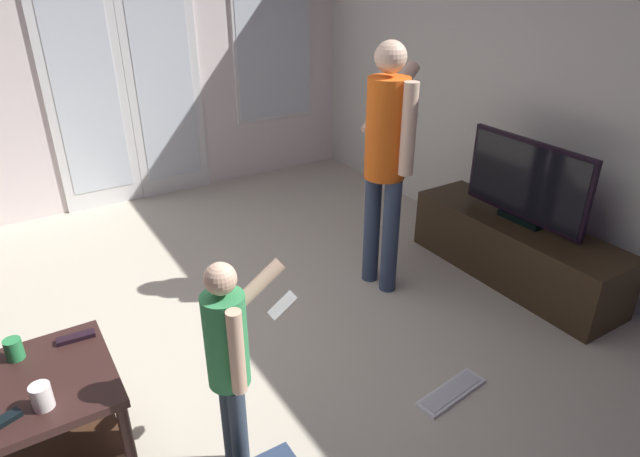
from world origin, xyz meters
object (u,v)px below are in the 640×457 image
object	(u,v)px
cup_near_edge	(14,349)
cup_by_laptop	(42,397)
flat_screen_tv	(526,182)
person_child	(230,357)
loose_keyboard	(451,392)
tv_remote_black	(76,337)
tv_stand	(514,250)
person_adult	(387,149)
coffee_table	(5,418)

from	to	relation	value
cup_near_edge	cup_by_laptop	distance (m)	0.40
flat_screen_tv	person_child	distance (m)	2.46
loose_keyboard	tv_remote_black	world-z (taller)	tv_remote_black
flat_screen_tv	cup_by_laptop	bearing A→B (deg)	-176.10
tv_stand	flat_screen_tv	xyz separation A→B (m)	(-0.00, 0.00, 0.53)
tv_stand	cup_near_edge	bearing A→B (deg)	176.67
person_child	cup_by_laptop	distance (m)	0.76
tv_stand	person_adult	distance (m)	1.26
person_child	coffee_table	bearing A→B (deg)	150.47
person_adult	loose_keyboard	world-z (taller)	person_adult
tv_stand	person_adult	bearing A→B (deg)	153.07
coffee_table	cup_by_laptop	xyz separation A→B (m)	(0.16, -0.18, 0.19)
person_adult	tv_remote_black	distance (m)	2.11
cup_near_edge	loose_keyboard	bearing A→B (deg)	-23.66
person_adult	tv_stand	bearing A→B (deg)	-26.93
flat_screen_tv	loose_keyboard	world-z (taller)	flat_screen_tv
person_child	cup_by_laptop	bearing A→B (deg)	156.57
tv_stand	tv_remote_black	size ratio (longest dim) A/B	9.36
person_child	loose_keyboard	size ratio (longest dim) A/B	2.43
loose_keyboard	tv_stand	bearing A→B (deg)	28.17
tv_remote_black	person_adult	bearing A→B (deg)	11.57
flat_screen_tv	loose_keyboard	xyz separation A→B (m)	(-1.23, -0.66, -0.74)
tv_stand	flat_screen_tv	size ratio (longest dim) A/B	1.65
person_child	loose_keyboard	xyz separation A→B (m)	(1.17, -0.15, -0.65)
tv_stand	loose_keyboard	world-z (taller)	tv_stand
loose_keyboard	cup_by_laptop	xyz separation A→B (m)	(-1.86, 0.45, 0.54)
flat_screen_tv	tv_remote_black	distance (m)	2.92
person_adult	cup_near_edge	xyz separation A→B (m)	(-2.28, -0.26, -0.46)
flat_screen_tv	person_child	xyz separation A→B (m)	(-2.40, -0.51, -0.09)
coffee_table	cup_by_laptop	distance (m)	0.31
coffee_table	person_child	xyz separation A→B (m)	(0.85, -0.48, 0.30)
flat_screen_tv	tv_remote_black	size ratio (longest dim) A/B	5.66
flat_screen_tv	loose_keyboard	size ratio (longest dim) A/B	2.13
cup_near_edge	person_child	bearing A→B (deg)	-42.43
coffee_table	tv_remote_black	xyz separation A→B (m)	(0.35, 0.21, 0.15)
flat_screen_tv	cup_near_edge	world-z (taller)	flat_screen_tv
tv_stand	person_adult	world-z (taller)	person_adult
tv_stand	tv_remote_black	bearing A→B (deg)	176.36
coffee_table	tv_stand	xyz separation A→B (m)	(3.25, 0.02, -0.14)
coffee_table	flat_screen_tv	size ratio (longest dim) A/B	0.96
flat_screen_tv	cup_by_laptop	distance (m)	3.10
flat_screen_tv	loose_keyboard	bearing A→B (deg)	-151.67
coffee_table	cup_near_edge	bearing A→B (deg)	65.58
tv_remote_black	coffee_table	bearing A→B (deg)	-144.69
loose_keyboard	cup_near_edge	xyz separation A→B (m)	(-1.93, 0.84, 0.54)
cup_near_edge	cup_by_laptop	xyz separation A→B (m)	(0.07, -0.39, 0.00)
flat_screen_tv	cup_near_edge	bearing A→B (deg)	176.74
tv_stand	flat_screen_tv	distance (m)	0.53
coffee_table	person_adult	bearing A→B (deg)	11.15
person_adult	tv_remote_black	world-z (taller)	person_adult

